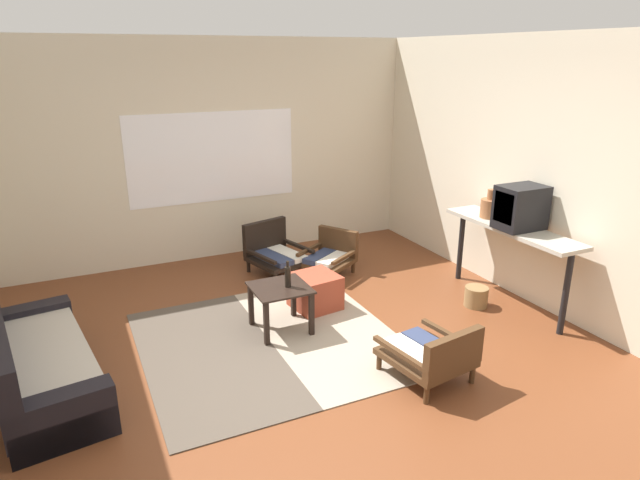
{
  "coord_description": "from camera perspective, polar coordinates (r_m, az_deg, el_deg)",
  "views": [
    {
      "loc": [
        -1.68,
        -3.67,
        2.5
      ],
      "look_at": [
        0.39,
        0.73,
        0.84
      ],
      "focal_mm": 30.85,
      "sensor_mm": 36.0,
      "label": 1
    }
  ],
  "objects": [
    {
      "name": "ground_plane",
      "position": [
        4.75,
        -0.53,
        -12.99
      ],
      "size": [
        7.8,
        7.8,
        0.0
      ],
      "primitive_type": "plane",
      "color": "brown"
    },
    {
      "name": "far_wall_with_window",
      "position": [
        7.03,
        -11.19,
        9.02
      ],
      "size": [
        5.6,
        0.13,
        2.7
      ],
      "color": "beige",
      "rests_on": "ground"
    },
    {
      "name": "side_wall_right",
      "position": [
        5.99,
        22.04,
        6.36
      ],
      "size": [
        0.12,
        6.6,
        2.7
      ],
      "primitive_type": "cube",
      "color": "beige",
      "rests_on": "ground"
    },
    {
      "name": "area_rug",
      "position": [
        5.11,
        -5.17,
        -10.49
      ],
      "size": [
        2.24,
        2.25,
        0.01
      ],
      "color": "#4C4238",
      "rests_on": "ground"
    },
    {
      "name": "couch",
      "position": [
        4.86,
        -27.38,
        -11.52
      ],
      "size": [
        0.93,
        1.84,
        0.69
      ],
      "color": "black",
      "rests_on": "ground"
    },
    {
      "name": "coffee_table",
      "position": [
        5.17,
        -4.14,
        -5.89
      ],
      "size": [
        0.52,
        0.51,
        0.45
      ],
      "color": "black",
      "rests_on": "ground"
    },
    {
      "name": "armchair_by_window",
      "position": [
        6.6,
        -4.73,
        -1.14
      ],
      "size": [
        0.75,
        0.77,
        0.59
      ],
      "color": "black",
      "rests_on": "ground"
    },
    {
      "name": "armchair_striped_foreground",
      "position": [
        4.54,
        11.56,
        -11.49
      ],
      "size": [
        0.67,
        0.72,
        0.5
      ],
      "color": "#472D19",
      "rests_on": "ground"
    },
    {
      "name": "armchair_corner",
      "position": [
        6.53,
        1.08,
        -1.5
      ],
      "size": [
        0.74,
        0.74,
        0.51
      ],
      "color": "#472D19",
      "rests_on": "ground"
    },
    {
      "name": "ottoman_orange",
      "position": [
        5.66,
        -0.52,
        -5.38
      ],
      "size": [
        0.49,
        0.49,
        0.36
      ],
      "primitive_type": "cube",
      "rotation": [
        0.0,
        0.0,
        0.13
      ],
      "color": "#993D28",
      "rests_on": "ground"
    },
    {
      "name": "console_shelf",
      "position": [
        5.9,
        19.21,
        0.47
      ],
      "size": [
        0.4,
        1.61,
        0.85
      ],
      "color": "#B2AD9E",
      "rests_on": "ground"
    },
    {
      "name": "crt_television",
      "position": [
        5.75,
        20.1,
        3.21
      ],
      "size": [
        0.46,
        0.33,
        0.43
      ],
      "color": "black",
      "rests_on": "console_shelf"
    },
    {
      "name": "clay_vase",
      "position": [
        6.07,
        17.26,
        3.27
      ],
      "size": [
        0.21,
        0.21,
        0.3
      ],
      "color": "#935B38",
      "rests_on": "console_shelf"
    },
    {
      "name": "glass_bottle",
      "position": [
        5.08,
        -3.36,
        -3.77
      ],
      "size": [
        0.06,
        0.06,
        0.25
      ],
      "color": "black",
      "rests_on": "coffee_table"
    },
    {
      "name": "wicker_basket",
      "position": [
        5.96,
        15.89,
        -5.66
      ],
      "size": [
        0.24,
        0.24,
        0.21
      ],
      "primitive_type": "cylinder",
      "color": "olive",
      "rests_on": "ground"
    }
  ]
}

